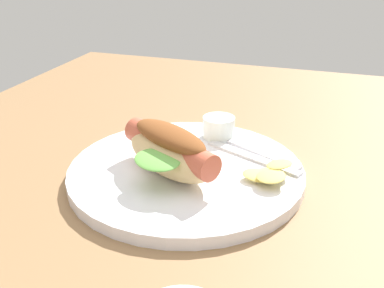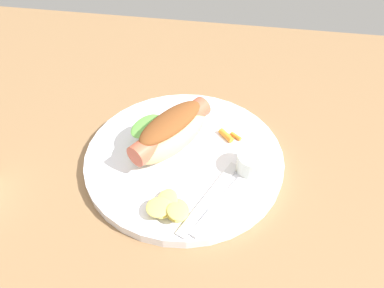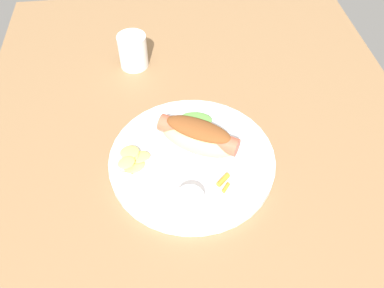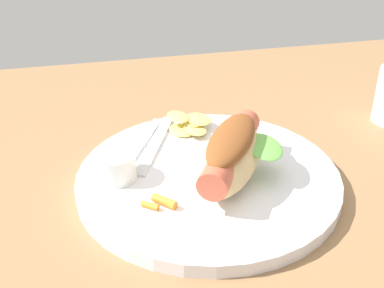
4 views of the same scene
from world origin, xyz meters
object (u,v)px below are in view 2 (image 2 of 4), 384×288
object	(u,v)px
plate	(184,158)
chips_pile	(168,207)
knife	(210,198)
sauce_ramekin	(253,163)
fork	(226,198)
hot_dog	(170,131)
carrot_garnish	(229,136)

from	to	relation	value
plate	chips_pile	distance (cm)	11.02
knife	chips_pile	bearing A→B (deg)	144.03
sauce_ramekin	fork	world-z (taller)	sauce_ramekin
hot_dog	plate	bearing A→B (deg)	-89.22
plate	knife	distance (cm)	9.35
plate	carrot_garnish	world-z (taller)	carrot_garnish
plate	sauce_ramekin	distance (cm)	10.90
plate	fork	distance (cm)	10.50
sauce_ramekin	knife	distance (cm)	8.45
chips_pile	sauce_ramekin	bearing A→B (deg)	-138.95
chips_pile	knife	bearing A→B (deg)	-149.64
fork	plate	bearing A→B (deg)	72.13
fork	knife	bearing A→B (deg)	125.07
hot_dog	knife	size ratio (longest dim) A/B	1.07
knife	fork	bearing A→B (deg)	-59.70
sauce_ramekin	carrot_garnish	bearing A→B (deg)	-57.45
chips_pile	carrot_garnish	world-z (taller)	chips_pile
knife	hot_dog	bearing A→B (deg)	62.52
knife	chips_pile	distance (cm)	6.11
plate	carrot_garnish	bearing A→B (deg)	-142.80
fork	knife	world-z (taller)	same
plate	knife	xyz separation A→B (cm)	(-5.04, 7.81, 0.98)
sauce_ramekin	carrot_garnish	xyz separation A→B (cm)	(4.10, -6.42, -1.14)
sauce_ramekin	knife	world-z (taller)	sauce_ramekin
sauce_ramekin	carrot_garnish	size ratio (longest dim) A/B	1.22
fork	hot_dog	bearing A→B (deg)	75.45
knife	carrot_garnish	bearing A→B (deg)	17.42
hot_dog	knife	distance (cm)	12.21
hot_dog	knife	bearing A→B (deg)	-110.15
hot_dog	carrot_garnish	xyz separation A→B (cm)	(-8.80, -3.50, -2.87)
sauce_ramekin	fork	xyz separation A→B (cm)	(3.30, 6.02, -1.38)
hot_dog	carrot_garnish	world-z (taller)	hot_dog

